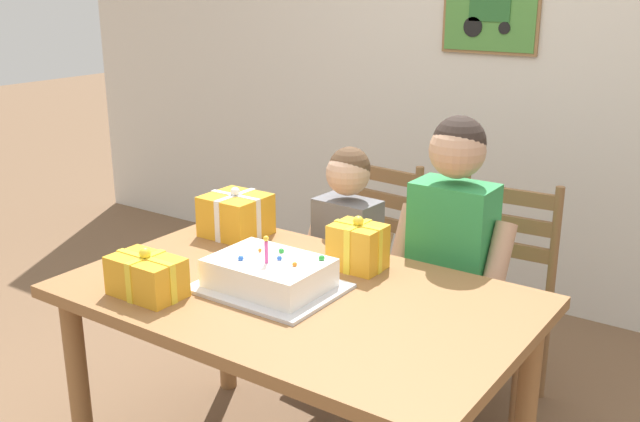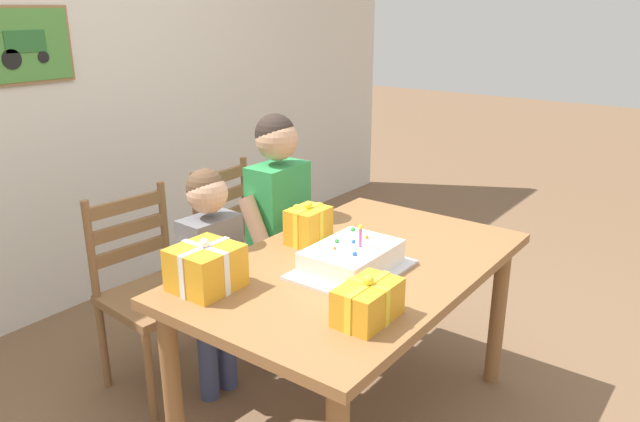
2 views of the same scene
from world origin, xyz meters
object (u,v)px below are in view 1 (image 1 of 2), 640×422
Objects in this scene: gift_box_red_large at (358,246)px; child_older at (452,249)px; chair_right at (492,297)px; dining_table at (296,319)px; birthday_cake at (269,275)px; chair_left at (362,265)px; child_younger at (347,250)px; gift_box_beside_cake at (236,215)px; gift_box_corner_small at (147,276)px.

child_older reaches higher than gift_box_red_large.
dining_table is at bearing -108.75° from chair_right.
chair_left is at bearing 103.64° from birthday_cake.
child_younger is at bearing 108.04° from dining_table.
birthday_cake is at bearing -38.09° from gift_box_beside_cake.
gift_box_corner_small is (0.15, -0.59, -0.02)m from gift_box_beside_cake.
chair_left is at bearing 87.31° from gift_box_corner_small.
gift_box_red_large is 0.80× the size of gift_box_corner_small.
birthday_cake is (-0.08, -0.03, 0.15)m from dining_table.
gift_box_red_large is at bearing 53.46° from gift_box_corner_small.
gift_box_corner_small is at bearing -119.30° from chair_right.
chair_left is 1.00× the size of chair_right.
chair_right is (0.61, 0.00, 0.00)m from chair_left.
child_older is at bearing 62.96° from birthday_cake.
gift_box_corner_small is 0.26× the size of chair_right.
dining_table is 0.97m from chair_left.
gift_box_beside_cake is at bearing -108.65° from chair_left.
chair_right is at bearing 79.35° from child_older.
child_younger reaches higher than gift_box_red_large.
chair_right is (0.67, 1.19, -0.34)m from gift_box_corner_small.
birthday_cake reaches higher than chair_left.
chair_left is (-0.36, 0.63, -0.35)m from gift_box_red_large.
birthday_cake is 0.48× the size of chair_left.
gift_box_corner_small reaches higher than dining_table.
birthday_cake is at bearing -155.66° from dining_table.
chair_left is (0.06, 1.19, -0.34)m from gift_box_corner_small.
child_older is (-0.06, -0.29, 0.28)m from chair_right.
birthday_cake is 0.55m from gift_box_beside_cake.
birthday_cake is at bearing 41.55° from gift_box_corner_small.
gift_box_red_large is 0.80m from chair_left.
gift_box_beside_cake is (-0.51, 0.30, 0.18)m from dining_table.
gift_box_corner_small is at bearing -76.00° from gift_box_beside_cake.
birthday_cake is 0.34m from gift_box_red_large.
gift_box_red_large is at bearing -2.53° from gift_box_beside_cake.
dining_table is at bearing 38.43° from gift_box_corner_small.
child_younger reaches higher than chair_right.
child_younger reaches higher than dining_table.
gift_box_red_large is 0.39m from child_older.
gift_box_beside_cake reaches higher than chair_right.
gift_box_corner_small is at bearing -138.45° from birthday_cake.
gift_box_corner_small is at bearing -100.30° from child_younger.
gift_box_red_large is 0.18× the size of child_younger.
gift_box_corner_small is (-0.42, -0.56, -0.01)m from gift_box_red_large.
dining_table is 0.67m from child_older.
gift_box_red_large is at bearing -120.41° from child_older.
chair_right is (0.81, 0.60, -0.36)m from gift_box_beside_cake.
chair_left is (-0.30, 0.90, -0.18)m from dining_table.
birthday_cake is 2.32× the size of gift_box_red_large.
gift_box_red_large is 0.70m from gift_box_corner_small.
birthday_cake is at bearing -112.25° from chair_right.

